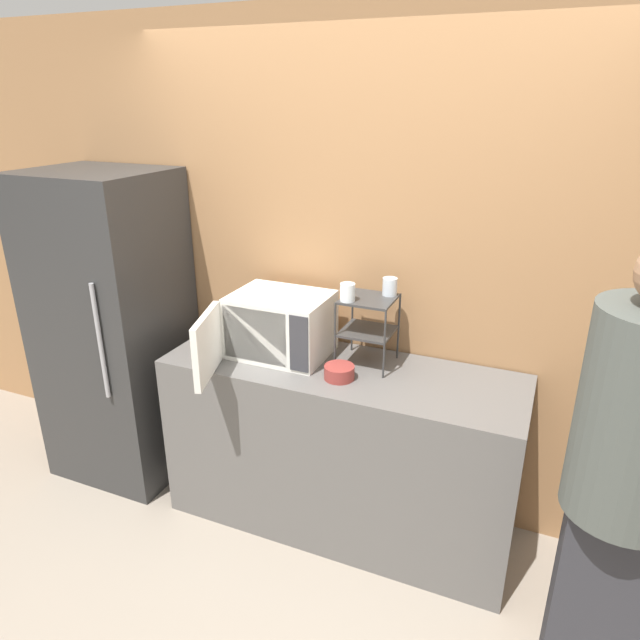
{
  "coord_description": "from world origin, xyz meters",
  "views": [
    {
      "loc": [
        0.9,
        -2.07,
        2.19
      ],
      "look_at": [
        -0.13,
        0.33,
        1.15
      ],
      "focal_mm": 32.0,
      "sensor_mm": 36.0,
      "label": 1
    }
  ],
  "objects_px": {
    "microwave": "(277,326)",
    "person": "(628,466)",
    "glass_back_right": "(390,287)",
    "refrigerator": "(114,329)",
    "bowl": "(339,372)",
    "dish_rack": "(368,317)",
    "glass_front_left": "(348,292)"
  },
  "relations": [
    {
      "from": "microwave",
      "to": "glass_front_left",
      "type": "relative_size",
      "value": 8.64
    },
    {
      "from": "dish_rack",
      "to": "glass_back_right",
      "type": "xyz_separation_m",
      "value": [
        0.08,
        0.08,
        0.14
      ]
    },
    {
      "from": "person",
      "to": "dish_rack",
      "type": "bearing_deg",
      "value": 153.64
    },
    {
      "from": "bowl",
      "to": "person",
      "type": "distance_m",
      "value": 1.25
    },
    {
      "from": "bowl",
      "to": "refrigerator",
      "type": "distance_m",
      "value": 1.45
    },
    {
      "from": "bowl",
      "to": "refrigerator",
      "type": "xyz_separation_m",
      "value": [
        -1.45,
        0.09,
        -0.05
      ]
    },
    {
      "from": "dish_rack",
      "to": "person",
      "type": "bearing_deg",
      "value": -26.36
    },
    {
      "from": "person",
      "to": "microwave",
      "type": "bearing_deg",
      "value": 163.27
    },
    {
      "from": "glass_front_left",
      "to": "bowl",
      "type": "bearing_deg",
      "value": -84.05
    },
    {
      "from": "glass_back_right",
      "to": "glass_front_left",
      "type": "bearing_deg",
      "value": -134.41
    },
    {
      "from": "microwave",
      "to": "glass_front_left",
      "type": "height_order",
      "value": "glass_front_left"
    },
    {
      "from": "dish_rack",
      "to": "refrigerator",
      "type": "relative_size",
      "value": 0.19
    },
    {
      "from": "dish_rack",
      "to": "person",
      "type": "height_order",
      "value": "person"
    },
    {
      "from": "dish_rack",
      "to": "glass_front_left",
      "type": "xyz_separation_m",
      "value": [
        -0.08,
        -0.08,
        0.14
      ]
    },
    {
      "from": "dish_rack",
      "to": "refrigerator",
      "type": "bearing_deg",
      "value": -175.43
    },
    {
      "from": "glass_back_right",
      "to": "bowl",
      "type": "relative_size",
      "value": 0.59
    },
    {
      "from": "dish_rack",
      "to": "bowl",
      "type": "bearing_deg",
      "value": -107.33
    },
    {
      "from": "bowl",
      "to": "refrigerator",
      "type": "height_order",
      "value": "refrigerator"
    },
    {
      "from": "glass_front_left",
      "to": "person",
      "type": "distance_m",
      "value": 1.34
    },
    {
      "from": "microwave",
      "to": "bowl",
      "type": "bearing_deg",
      "value": -17.73
    },
    {
      "from": "microwave",
      "to": "person",
      "type": "bearing_deg",
      "value": -16.73
    },
    {
      "from": "glass_front_left",
      "to": "refrigerator",
      "type": "relative_size",
      "value": 0.05
    },
    {
      "from": "glass_back_right",
      "to": "refrigerator",
      "type": "relative_size",
      "value": 0.05
    },
    {
      "from": "dish_rack",
      "to": "person",
      "type": "xyz_separation_m",
      "value": [
        1.14,
        -0.56,
        -0.17
      ]
    },
    {
      "from": "bowl",
      "to": "dish_rack",
      "type": "bearing_deg",
      "value": 72.67
    },
    {
      "from": "person",
      "to": "refrigerator",
      "type": "bearing_deg",
      "value": 170.54
    },
    {
      "from": "dish_rack",
      "to": "refrigerator",
      "type": "height_order",
      "value": "refrigerator"
    },
    {
      "from": "glass_front_left",
      "to": "refrigerator",
      "type": "xyz_separation_m",
      "value": [
        -1.44,
        -0.04,
        -0.41
      ]
    },
    {
      "from": "microwave",
      "to": "glass_back_right",
      "type": "bearing_deg",
      "value": 17.12
    },
    {
      "from": "glass_back_right",
      "to": "bowl",
      "type": "distance_m",
      "value": 0.49
    },
    {
      "from": "glass_front_left",
      "to": "bowl",
      "type": "distance_m",
      "value": 0.38
    },
    {
      "from": "dish_rack",
      "to": "bowl",
      "type": "height_order",
      "value": "dish_rack"
    }
  ]
}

